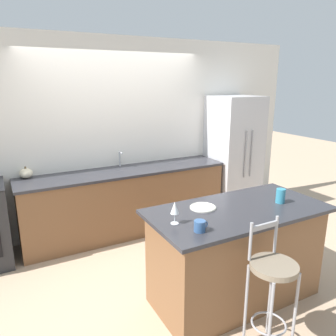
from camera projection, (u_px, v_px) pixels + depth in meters
The scene contains 12 objects.
ground_plane at pixel (137, 242), 4.44m from camera, with size 18.00×18.00×0.00m, color tan.
wall_back at pixel (116, 136), 4.66m from camera, with size 6.00×0.07×2.70m.
back_counter at pixel (126, 201), 4.63m from camera, with size 2.86×0.66×0.92m.
sink_faucet at pixel (120, 157), 4.64m from camera, with size 0.02×0.13×0.22m.
kitchen_island at pixel (236, 254), 3.19m from camera, with size 1.72×0.86×0.95m.
refrigerator at pixel (233, 155), 5.28m from camera, with size 0.73×0.72×1.88m.
bar_stool_near at pixel (272, 281), 2.53m from camera, with size 0.36×0.36×1.09m.
dinner_plate at pixel (203, 207), 3.08m from camera, with size 0.25×0.25×0.02m.
wine_glass at pixel (175, 208), 2.71m from camera, with size 0.07×0.07×0.19m.
coffee_mug at pixel (200, 226), 2.60m from camera, with size 0.12×0.09×0.09m.
tumbler_cup at pixel (281, 196), 3.20m from camera, with size 0.09×0.09×0.14m.
pumpkin_decoration at pixel (26, 173), 4.11m from camera, with size 0.16×0.16×0.15m.
Camera 1 is at (-1.51, -3.75, 2.12)m, focal length 35.00 mm.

